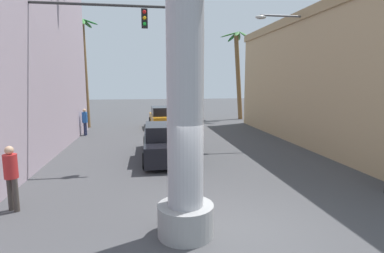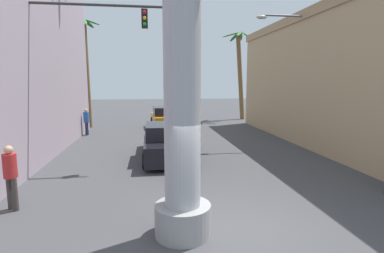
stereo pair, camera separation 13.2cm
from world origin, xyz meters
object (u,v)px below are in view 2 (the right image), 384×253
at_px(street_lamp, 295,66).
at_px(traffic_light_mast, 67,53).
at_px(pedestrian_far_left, 86,120).
at_px(palm_tree_mid_left, 58,35).
at_px(palm_tree_far_left, 86,63).
at_px(car_lead, 166,142).
at_px(palm_tree_far_right, 240,66).
at_px(car_far, 165,118).
at_px(pedestrian_curb_left, 10,173).

xyz_separation_m(street_lamp, traffic_light_mast, (-10.66, -2.81, 0.27)).
height_order(traffic_light_mast, pedestrian_far_left, traffic_light_mast).
distance_m(palm_tree_mid_left, pedestrian_far_left, 5.78).
distance_m(palm_tree_far_left, pedestrian_far_left, 5.22).
bearing_deg(street_lamp, palm_tree_far_left, 145.69).
bearing_deg(car_lead, street_lamp, 14.27).
xyz_separation_m(palm_tree_mid_left, palm_tree_far_right, (12.67, 10.06, -0.98)).
height_order(car_lead, palm_tree_far_left, palm_tree_far_left).
bearing_deg(palm_tree_far_left, car_far, -10.60).
relative_size(palm_tree_mid_left, pedestrian_curb_left, 5.23).
height_order(car_far, pedestrian_far_left, pedestrian_far_left).
bearing_deg(street_lamp, palm_tree_far_right, 87.23).
bearing_deg(car_far, palm_tree_mid_left, -134.36).
height_order(traffic_light_mast, palm_tree_mid_left, palm_tree_mid_left).
bearing_deg(pedestrian_far_left, palm_tree_far_left, 98.39).
xyz_separation_m(car_far, pedestrian_curb_left, (-4.79, -14.05, 0.29)).
height_order(street_lamp, palm_tree_mid_left, palm_tree_mid_left).
xyz_separation_m(traffic_light_mast, car_lead, (3.76, 1.05, -3.76)).
relative_size(car_far, pedestrian_curb_left, 2.49).
relative_size(street_lamp, car_far, 1.57).
bearing_deg(car_far, car_lead, -92.82).
bearing_deg(car_lead, palm_tree_far_left, 117.50).
height_order(palm_tree_far_left, pedestrian_curb_left, palm_tree_far_left).
relative_size(traffic_light_mast, palm_tree_far_left, 0.80).
distance_m(pedestrian_far_left, pedestrian_curb_left, 11.52).
bearing_deg(pedestrian_curb_left, palm_tree_mid_left, 95.96).
relative_size(palm_tree_far_left, pedestrian_curb_left, 4.54).
height_order(palm_tree_mid_left, pedestrian_curb_left, palm_tree_mid_left).
height_order(palm_tree_far_left, palm_tree_far_right, palm_tree_far_left).
bearing_deg(car_lead, palm_tree_far_right, 60.62).
height_order(car_far, pedestrian_curb_left, pedestrian_curb_left).
bearing_deg(pedestrian_curb_left, palm_tree_far_right, 57.21).
bearing_deg(traffic_light_mast, street_lamp, 14.76).
relative_size(street_lamp, pedestrian_far_left, 4.02).
xyz_separation_m(traffic_light_mast, car_far, (4.20, 10.03, -3.73)).
xyz_separation_m(palm_tree_far_left, pedestrian_curb_left, (0.88, -15.11, -3.72)).
bearing_deg(palm_tree_far_right, palm_tree_far_left, -165.76).
bearing_deg(car_far, street_lamp, -48.15).
relative_size(traffic_light_mast, pedestrian_curb_left, 3.63).
height_order(street_lamp, car_lead, street_lamp).
distance_m(car_far, pedestrian_curb_left, 14.84).
bearing_deg(palm_tree_mid_left, car_lead, -31.53).
height_order(street_lamp, palm_tree_far_left, palm_tree_far_left).
bearing_deg(palm_tree_far_right, traffic_light_mast, -128.10).
xyz_separation_m(street_lamp, car_far, (-6.46, 7.22, -3.46)).
height_order(car_lead, car_far, same).
bearing_deg(street_lamp, palm_tree_mid_left, 173.23).
distance_m(car_lead, pedestrian_curb_left, 6.69).
bearing_deg(car_far, pedestrian_far_left, -153.72).
height_order(traffic_light_mast, car_lead, traffic_light_mast).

